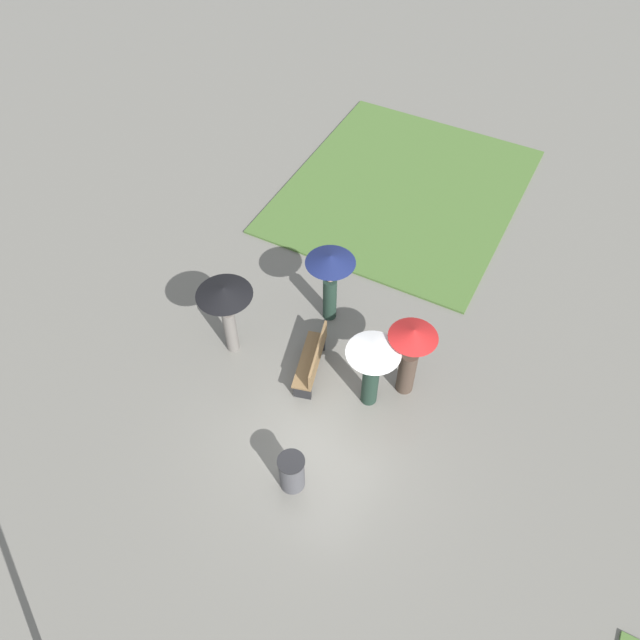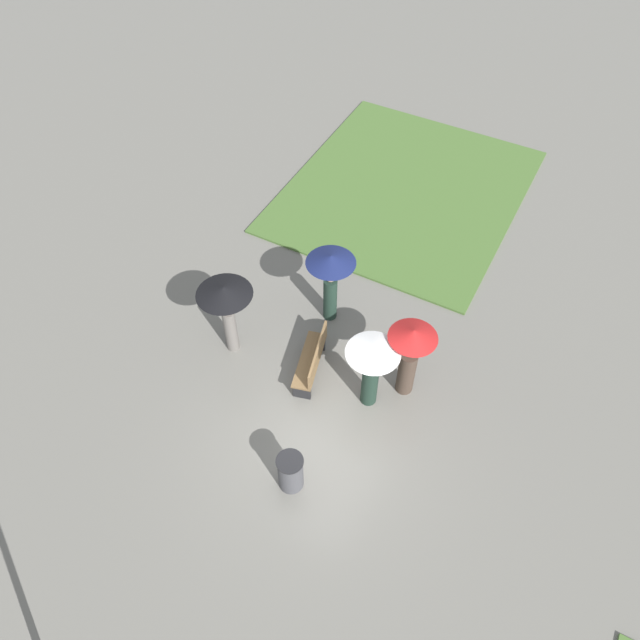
% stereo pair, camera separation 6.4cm
% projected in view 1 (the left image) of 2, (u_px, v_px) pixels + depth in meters
% --- Properties ---
extents(ground_plane, '(90.00, 90.00, 0.00)m').
position_uv_depth(ground_plane, '(319.00, 432.00, 12.64)').
color(ground_plane, slate).
extents(lawn_patch_near, '(7.21, 6.10, 0.06)m').
position_uv_depth(lawn_patch_near, '(404.00, 190.00, 17.58)').
color(lawn_patch_near, '#4C7033').
rests_on(lawn_patch_near, ground_plane).
extents(park_bench, '(1.58, 0.80, 0.90)m').
position_uv_depth(park_bench, '(313.00, 360.00, 13.23)').
color(park_bench, brown).
rests_on(park_bench, ground_plane).
extents(trash_bin, '(0.52, 0.52, 0.90)m').
position_uv_depth(trash_bin, '(292.00, 472.00, 11.58)').
color(trash_bin, '#4C4C51').
rests_on(trash_bin, ground_plane).
extents(crowd_person_black, '(1.18, 1.18, 1.97)m').
position_uv_depth(crowd_person_black, '(226.00, 302.00, 12.84)').
color(crowd_person_black, slate).
rests_on(crowd_person_black, ground_plane).
extents(crowd_person_white, '(1.08, 1.08, 1.82)m').
position_uv_depth(crowd_person_white, '(372.00, 363.00, 12.15)').
color(crowd_person_white, '#1E3328').
rests_on(crowd_person_white, ground_plane).
extents(crowd_person_red, '(0.98, 0.98, 1.95)m').
position_uv_depth(crowd_person_red, '(411.00, 351.00, 12.34)').
color(crowd_person_red, '#47382D').
rests_on(crowd_person_red, ground_plane).
extents(crowd_person_navy, '(1.10, 1.10, 1.95)m').
position_uv_depth(crowd_person_navy, '(330.00, 273.00, 13.53)').
color(crowd_person_navy, '#1E3328').
rests_on(crowd_person_navy, ground_plane).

